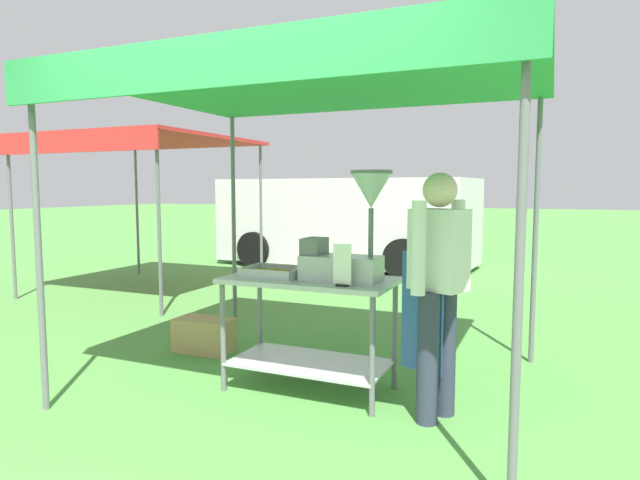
{
  "coord_description": "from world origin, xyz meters",
  "views": [
    {
      "loc": [
        1.63,
        -2.39,
        1.51
      ],
      "look_at": [
        -0.0,
        1.39,
        1.11
      ],
      "focal_mm": 30.24,
      "sensor_mm": 36.0,
      "label": 1
    }
  ],
  "objects_px": {
    "stall_canopy": "(314,88)",
    "supply_crate": "(204,335)",
    "menu_sign": "(342,268)",
    "vendor": "(437,283)",
    "donut_cart": "(309,310)",
    "van_white": "(347,221)",
    "donut_tray": "(274,274)",
    "donut_fryer": "(351,237)",
    "neighbour_tent": "(141,144)"
  },
  "relations": [
    {
      "from": "donut_cart",
      "to": "donut_tray",
      "type": "bearing_deg",
      "value": -169.09
    },
    {
      "from": "supply_crate",
      "to": "menu_sign",
      "type": "bearing_deg",
      "value": -23.32
    },
    {
      "from": "donut_cart",
      "to": "neighbour_tent",
      "type": "xyz_separation_m",
      "value": [
        -3.84,
        2.59,
        1.54
      ]
    },
    {
      "from": "menu_sign",
      "to": "vendor",
      "type": "distance_m",
      "value": 0.63
    },
    {
      "from": "stall_canopy",
      "to": "menu_sign",
      "type": "xyz_separation_m",
      "value": [
        0.35,
        -0.33,
        -1.26
      ]
    },
    {
      "from": "supply_crate",
      "to": "neighbour_tent",
      "type": "xyz_separation_m",
      "value": [
        -2.55,
        2.12,
        2.0
      ]
    },
    {
      "from": "supply_crate",
      "to": "donut_fryer",
      "type": "bearing_deg",
      "value": -17.03
    },
    {
      "from": "van_white",
      "to": "neighbour_tent",
      "type": "height_order",
      "value": "neighbour_tent"
    },
    {
      "from": "stall_canopy",
      "to": "supply_crate",
      "type": "height_order",
      "value": "stall_canopy"
    },
    {
      "from": "supply_crate",
      "to": "van_white",
      "type": "xyz_separation_m",
      "value": [
        -0.75,
        5.75,
        0.72
      ]
    },
    {
      "from": "donut_fryer",
      "to": "supply_crate",
      "type": "relative_size",
      "value": 1.46
    },
    {
      "from": "stall_canopy",
      "to": "supply_crate",
      "type": "xyz_separation_m",
      "value": [
        -1.29,
        0.38,
        -2.09
      ]
    },
    {
      "from": "vendor",
      "to": "van_white",
      "type": "relative_size",
      "value": 0.32
    },
    {
      "from": "donut_cart",
      "to": "vendor",
      "type": "bearing_deg",
      "value": -7.81
    },
    {
      "from": "stall_canopy",
      "to": "donut_fryer",
      "type": "height_order",
      "value": "stall_canopy"
    },
    {
      "from": "donut_cart",
      "to": "supply_crate",
      "type": "xyz_separation_m",
      "value": [
        -1.29,
        0.47,
        -0.45
      ]
    },
    {
      "from": "neighbour_tent",
      "to": "donut_cart",
      "type": "bearing_deg",
      "value": -34.01
    },
    {
      "from": "menu_sign",
      "to": "vendor",
      "type": "bearing_deg",
      "value": 9.17
    },
    {
      "from": "menu_sign",
      "to": "neighbour_tent",
      "type": "relative_size",
      "value": 0.11
    },
    {
      "from": "donut_fryer",
      "to": "vendor",
      "type": "xyz_separation_m",
      "value": [
        0.64,
        -0.11,
        -0.27
      ]
    },
    {
      "from": "supply_crate",
      "to": "neighbour_tent",
      "type": "bearing_deg",
      "value": 140.3
    },
    {
      "from": "menu_sign",
      "to": "supply_crate",
      "type": "xyz_separation_m",
      "value": [
        -1.64,
        0.71,
        -0.82
      ]
    },
    {
      "from": "donut_tray",
      "to": "menu_sign",
      "type": "height_order",
      "value": "menu_sign"
    },
    {
      "from": "donut_cart",
      "to": "supply_crate",
      "type": "distance_m",
      "value": 1.45
    },
    {
      "from": "neighbour_tent",
      "to": "menu_sign",
      "type": "bearing_deg",
      "value": -33.98
    },
    {
      "from": "stall_canopy",
      "to": "donut_cart",
      "type": "distance_m",
      "value": 1.64
    },
    {
      "from": "donut_fryer",
      "to": "menu_sign",
      "type": "bearing_deg",
      "value": -85.02
    },
    {
      "from": "donut_tray",
      "to": "menu_sign",
      "type": "bearing_deg",
      "value": -16.37
    },
    {
      "from": "donut_cart",
      "to": "donut_tray",
      "type": "relative_size",
      "value": 2.87
    },
    {
      "from": "vendor",
      "to": "supply_crate",
      "type": "xyz_separation_m",
      "value": [
        -2.26,
        0.61,
        -0.75
      ]
    },
    {
      "from": "donut_fryer",
      "to": "menu_sign",
      "type": "relative_size",
      "value": 2.71
    },
    {
      "from": "stall_canopy",
      "to": "donut_tray",
      "type": "relative_size",
      "value": 7.31
    },
    {
      "from": "menu_sign",
      "to": "van_white",
      "type": "height_order",
      "value": "van_white"
    },
    {
      "from": "donut_tray",
      "to": "vendor",
      "type": "height_order",
      "value": "vendor"
    },
    {
      "from": "donut_cart",
      "to": "vendor",
      "type": "distance_m",
      "value": 1.02
    },
    {
      "from": "donut_cart",
      "to": "supply_crate",
      "type": "height_order",
      "value": "donut_cart"
    },
    {
      "from": "van_white",
      "to": "supply_crate",
      "type": "bearing_deg",
      "value": -82.57
    },
    {
      "from": "stall_canopy",
      "to": "neighbour_tent",
      "type": "relative_size",
      "value": 1.19
    },
    {
      "from": "supply_crate",
      "to": "neighbour_tent",
      "type": "height_order",
      "value": "neighbour_tent"
    },
    {
      "from": "donut_fryer",
      "to": "vendor",
      "type": "height_order",
      "value": "donut_fryer"
    },
    {
      "from": "menu_sign",
      "to": "donut_fryer",
      "type": "bearing_deg",
      "value": 94.98
    },
    {
      "from": "donut_tray",
      "to": "donut_fryer",
      "type": "distance_m",
      "value": 0.67
    },
    {
      "from": "donut_tray",
      "to": "vendor",
      "type": "distance_m",
      "value": 1.24
    },
    {
      "from": "stall_canopy",
      "to": "supply_crate",
      "type": "distance_m",
      "value": 2.48
    },
    {
      "from": "donut_fryer",
      "to": "stall_canopy",
      "type": "bearing_deg",
      "value": 160.09
    },
    {
      "from": "donut_tray",
      "to": "vendor",
      "type": "bearing_deg",
      "value": -3.77
    },
    {
      "from": "donut_cart",
      "to": "van_white",
      "type": "relative_size",
      "value": 0.25
    },
    {
      "from": "stall_canopy",
      "to": "supply_crate",
      "type": "bearing_deg",
      "value": 163.72
    },
    {
      "from": "menu_sign",
      "to": "van_white",
      "type": "xyz_separation_m",
      "value": [
        -2.39,
        6.45,
        -0.1
      ]
    },
    {
      "from": "vendor",
      "to": "neighbour_tent",
      "type": "xyz_separation_m",
      "value": [
        -4.81,
        2.72,
        1.25
      ]
    }
  ]
}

